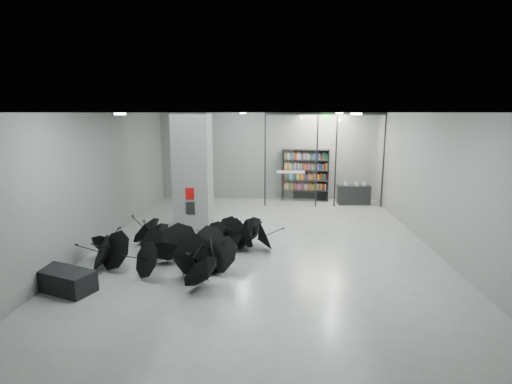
{
  "coord_description": "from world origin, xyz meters",
  "views": [
    {
      "loc": [
        0.32,
        -11.59,
        4.0
      ],
      "look_at": [
        -0.3,
        1.5,
        1.4
      ],
      "focal_mm": 28.18,
      "sensor_mm": 36.0,
      "label": 1
    }
  ],
  "objects_px": {
    "shop_counter": "(354,195)",
    "umbrella_cluster": "(191,250)",
    "bookshelf": "(305,175)",
    "column": "(193,172)",
    "bench": "(63,280)"
  },
  "relations": [
    {
      "from": "bench",
      "to": "bookshelf",
      "type": "xyz_separation_m",
      "value": [
        6.23,
        9.96,
        0.93
      ]
    },
    {
      "from": "bookshelf",
      "to": "bench",
      "type": "bearing_deg",
      "value": -113.97
    },
    {
      "from": "shop_counter",
      "to": "bookshelf",
      "type": "bearing_deg",
      "value": 158.69
    },
    {
      "from": "bench",
      "to": "shop_counter",
      "type": "xyz_separation_m",
      "value": [
        8.33,
        9.23,
        0.18
      ]
    },
    {
      "from": "column",
      "to": "bench",
      "type": "relative_size",
      "value": 2.63
    },
    {
      "from": "column",
      "to": "shop_counter",
      "type": "distance_m",
      "value": 7.66
    },
    {
      "from": "bookshelf",
      "to": "shop_counter",
      "type": "distance_m",
      "value": 2.35
    },
    {
      "from": "shop_counter",
      "to": "umbrella_cluster",
      "type": "xyz_separation_m",
      "value": [
        -5.78,
        -7.21,
        -0.12
      ]
    },
    {
      "from": "shop_counter",
      "to": "umbrella_cluster",
      "type": "bearing_deg",
      "value": -130.81
    },
    {
      "from": "bookshelf",
      "to": "shop_counter",
      "type": "relative_size",
      "value": 1.68
    },
    {
      "from": "column",
      "to": "bookshelf",
      "type": "relative_size",
      "value": 1.7
    },
    {
      "from": "shop_counter",
      "to": "umbrella_cluster",
      "type": "height_order",
      "value": "umbrella_cluster"
    },
    {
      "from": "column",
      "to": "umbrella_cluster",
      "type": "height_order",
      "value": "column"
    },
    {
      "from": "bench",
      "to": "shop_counter",
      "type": "relative_size",
      "value": 1.09
    },
    {
      "from": "bench",
      "to": "column",
      "type": "bearing_deg",
      "value": 90.86
    }
  ]
}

